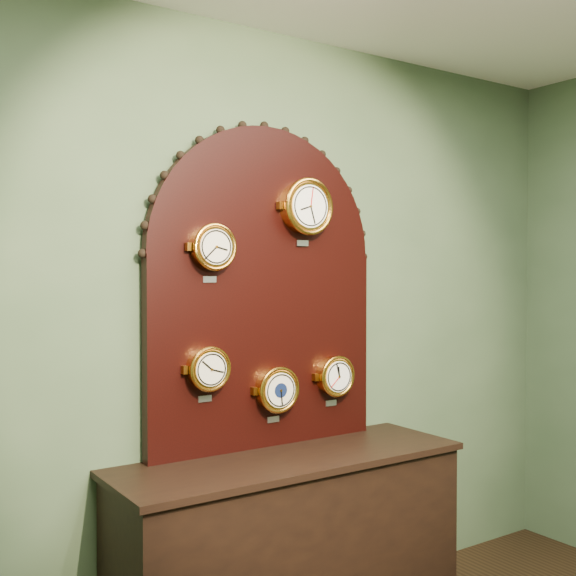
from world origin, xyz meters
TOP-DOWN VIEW (x-y plane):
  - wall_back at (0.00, 2.50)m, footprint 4.00×0.00m
  - shop_counter at (0.00, 2.23)m, footprint 1.60×0.50m
  - display_board at (0.00, 2.45)m, footprint 1.26×0.06m
  - roman_clock at (-0.31, 2.38)m, footprint 0.21×0.08m
  - arabic_clock at (0.20, 2.38)m, footprint 0.28×0.08m
  - hygrometer at (-0.33, 2.38)m, footprint 0.20×0.08m
  - barometer at (0.03, 2.38)m, footprint 0.22×0.08m
  - tide_clock at (0.37, 2.38)m, footprint 0.20×0.08m

SIDE VIEW (x-z plane):
  - shop_counter at x=0.00m, z-range 0.00..0.80m
  - barometer at x=0.03m, z-range 0.97..1.24m
  - tide_clock at x=0.37m, z-range 1.01..1.27m
  - hygrometer at x=-0.33m, z-range 1.10..1.35m
  - wall_back at x=0.00m, z-range -0.60..3.40m
  - display_board at x=0.00m, z-range 0.86..2.39m
  - roman_clock at x=-0.31m, z-range 1.63..1.89m
  - arabic_clock at x=0.20m, z-range 1.80..2.12m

